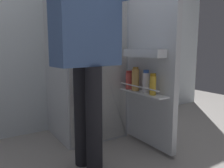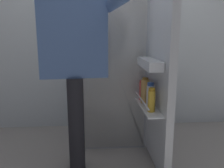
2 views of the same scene
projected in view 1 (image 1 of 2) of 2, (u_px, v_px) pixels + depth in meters
name	position (u px, v px, depth m)	size (l,w,h in m)	color
ground_plane	(114.00, 152.00, 2.07)	(6.36, 6.36, 0.00)	gray
kitchen_wall	(70.00, 10.00, 2.62)	(4.40, 0.10, 2.68)	silver
refrigerator	(90.00, 52.00, 2.37)	(0.71, 1.24, 1.76)	silver
person	(88.00, 42.00, 1.66)	(0.60, 0.76, 1.60)	black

